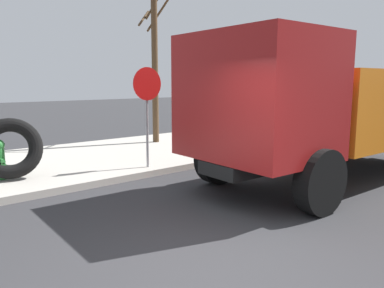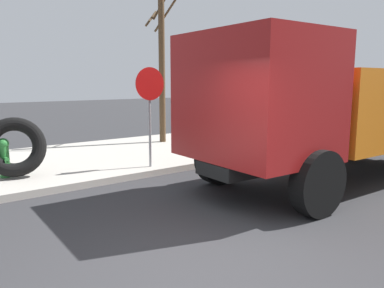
{
  "view_description": "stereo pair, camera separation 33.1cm",
  "coord_description": "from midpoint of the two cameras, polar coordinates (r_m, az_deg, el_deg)",
  "views": [
    {
      "loc": [
        -2.82,
        -3.1,
        2.16
      ],
      "look_at": [
        2.12,
        2.69,
        0.92
      ],
      "focal_mm": 35.81,
      "sensor_mm": 36.0,
      "label": 1
    },
    {
      "loc": [
        -2.56,
        -3.31,
        2.16
      ],
      "look_at": [
        2.12,
        2.69,
        0.92
      ],
      "focal_mm": 35.81,
      "sensor_mm": 36.0,
      "label": 2
    }
  ],
  "objects": [
    {
      "name": "dump_truck_orange",
      "position": [
        8.8,
        18.78,
        5.19
      ],
      "size": [
        7.1,
        3.04,
        3.0
      ],
      "color": "orange",
      "rests_on": "ground"
    },
    {
      "name": "stop_sign",
      "position": [
        9.0,
        -7.76,
        6.75
      ],
      "size": [
        0.76,
        0.08,
        2.34
      ],
      "color": "gray",
      "rests_on": "sidewalk_curb"
    },
    {
      "name": "ground_plane",
      "position": [
        4.71,
        -0.38,
        -18.03
      ],
      "size": [
        80.0,
        80.0,
        0.0
      ],
      "primitive_type": "plane",
      "color": "#2D2D30"
    },
    {
      "name": "loose_tire",
      "position": [
        8.82,
        -26.42,
        -0.57
      ],
      "size": [
        1.4,
        0.96,
        1.31
      ],
      "primitive_type": "torus",
      "rotation": [
        1.29,
        0.0,
        -0.27
      ],
      "color": "black",
      "rests_on": "sidewalk_curb"
    },
    {
      "name": "sidewalk_curb",
      "position": [
        10.29,
        -24.4,
        -3.28
      ],
      "size": [
        36.0,
        5.0,
        0.15
      ],
      "primitive_type": "cube",
      "color": "#ADA89E",
      "rests_on": "ground"
    },
    {
      "name": "fire_hydrant",
      "position": [
        8.93,
        -27.7,
        -1.89
      ],
      "size": [
        0.24,
        0.54,
        0.84
      ],
      "color": "#2D8438",
      "rests_on": "sidewalk_curb"
    },
    {
      "name": "bare_tree",
      "position": [
        12.92,
        -6.39,
        13.1
      ],
      "size": [
        1.17,
        1.08,
        5.62
      ],
      "color": "#4C3823",
      "rests_on": "sidewalk_curb"
    }
  ]
}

